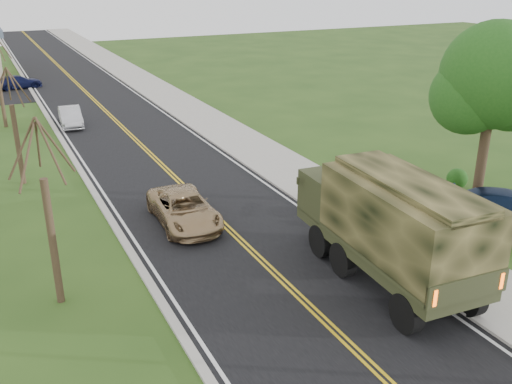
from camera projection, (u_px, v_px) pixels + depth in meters
road at (94, 100)px, 46.24m from camera, size 8.00×120.00×0.01m
curb_right at (143, 94)px, 47.92m from camera, size 0.30×120.00×0.12m
sidewalk_right at (164, 93)px, 48.64m from camera, size 3.20×120.00×0.10m
curb_left at (40, 104)px, 44.52m from camera, size 0.30×120.00×0.10m
leafy_tree at (494, 84)px, 23.69m from camera, size 4.83×4.50×8.10m
bare_tree_a at (50, 227)px, 17.36m from camera, size 1.93×2.26×6.08m
bare_tree_b at (16, 135)px, 27.43m from camera, size 1.83×2.14×5.73m
military_truck at (391, 221)px, 18.70m from camera, size 3.17×8.02×3.93m
suv_champagne at (184, 209)px, 23.64m from camera, size 2.38×4.87×1.33m
sedan_silver at (70, 117)px, 38.36m from camera, size 1.61×3.95×1.28m
pickup_navy at (506, 206)px, 23.86m from camera, size 4.84×4.31×1.35m
lot_car_navy at (18, 82)px, 50.31m from camera, size 4.25×2.43×1.16m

